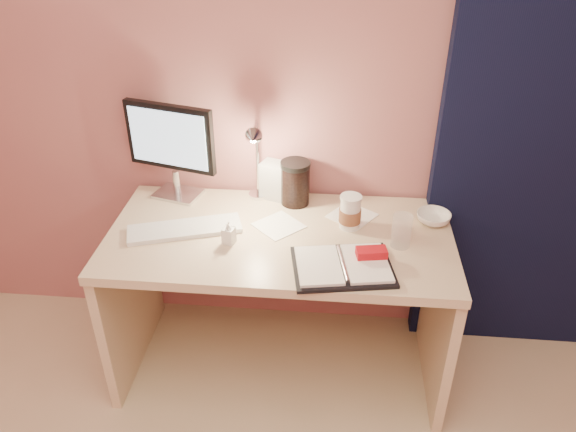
# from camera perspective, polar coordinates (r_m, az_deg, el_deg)

# --- Properties ---
(room) EXTENTS (3.50, 3.50, 3.50)m
(room) POSITION_cam_1_polar(r_m,az_deg,el_deg) (2.47, 22.79, 9.03)
(room) COLOR #C6B28E
(room) RESTS_ON ground
(desk) EXTENTS (1.40, 0.70, 0.73)m
(desk) POSITION_cam_1_polar(r_m,az_deg,el_deg) (2.46, -0.62, -5.30)
(desk) COLOR #C8B38E
(desk) RESTS_ON ground
(monitor) EXTENTS (0.40, 0.19, 0.43)m
(monitor) POSITION_cam_1_polar(r_m,az_deg,el_deg) (2.48, -11.70, 7.31)
(monitor) COLOR silver
(monitor) RESTS_ON desk
(keyboard) EXTENTS (0.48, 0.27, 0.02)m
(keyboard) POSITION_cam_1_polar(r_m,az_deg,el_deg) (2.33, -10.44, -1.30)
(keyboard) COLOR white
(keyboard) RESTS_ON desk
(planner) EXTENTS (0.41, 0.33, 0.06)m
(planner) POSITION_cam_1_polar(r_m,az_deg,el_deg) (2.09, 5.81, -4.95)
(planner) COLOR black
(planner) RESTS_ON desk
(paper_b) EXTENTS (0.23, 0.23, 0.00)m
(paper_b) POSITION_cam_1_polar(r_m,az_deg,el_deg) (2.41, 6.51, 0.04)
(paper_b) COLOR white
(paper_b) RESTS_ON desk
(paper_c) EXTENTS (0.24, 0.24, 0.00)m
(paper_c) POSITION_cam_1_polar(r_m,az_deg,el_deg) (2.33, -0.96, -0.97)
(paper_c) COLOR white
(paper_c) RESTS_ON desk
(coffee_cup) EXTENTS (0.09, 0.09, 0.15)m
(coffee_cup) POSITION_cam_1_polar(r_m,az_deg,el_deg) (2.30, 6.33, 0.32)
(coffee_cup) COLOR white
(coffee_cup) RESTS_ON desk
(clear_cup) EXTENTS (0.08, 0.08, 0.13)m
(clear_cup) POSITION_cam_1_polar(r_m,az_deg,el_deg) (2.22, 11.46, -1.49)
(clear_cup) COLOR white
(clear_cup) RESTS_ON desk
(bowl) EXTENTS (0.18, 0.18, 0.04)m
(bowl) POSITION_cam_1_polar(r_m,az_deg,el_deg) (2.41, 14.56, -0.19)
(bowl) COLOR white
(bowl) RESTS_ON desk
(lotion_bottle) EXTENTS (0.06, 0.06, 0.10)m
(lotion_bottle) POSITION_cam_1_polar(r_m,az_deg,el_deg) (2.21, -6.06, -1.64)
(lotion_bottle) COLOR white
(lotion_bottle) RESTS_ON desk
(dark_jar) EXTENTS (0.13, 0.13, 0.18)m
(dark_jar) POSITION_cam_1_polar(r_m,az_deg,el_deg) (2.45, 0.74, 3.18)
(dark_jar) COLOR black
(dark_jar) RESTS_ON desk
(product_box) EXTENTS (0.14, 0.12, 0.17)m
(product_box) POSITION_cam_1_polar(r_m,az_deg,el_deg) (2.50, -1.38, 3.67)
(product_box) COLOR silver
(product_box) RESTS_ON desk
(desk_lamp) EXTENTS (0.09, 0.24, 0.39)m
(desk_lamp) POSITION_cam_1_polar(r_m,az_deg,el_deg) (2.35, -3.62, 6.03)
(desk_lamp) COLOR silver
(desk_lamp) RESTS_ON desk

